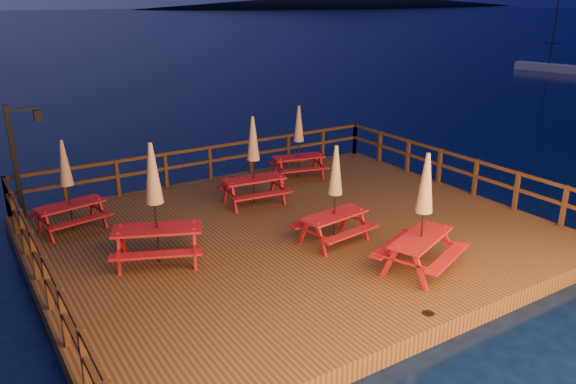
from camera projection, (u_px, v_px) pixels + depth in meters
name	position (u px, v px, depth m)	size (l,w,h in m)	color
ground	(293.00, 245.00, 14.16)	(500.00, 500.00, 0.00)	black
deck	(293.00, 237.00, 14.10)	(12.00, 10.00, 0.40)	#412614
deck_piles	(293.00, 255.00, 14.26)	(11.44, 9.44, 1.40)	#342110
railing	(258.00, 182.00, 15.19)	(11.80, 9.75, 1.10)	#342110
lamp_post	(20.00, 151.00, 14.33)	(0.85, 0.18, 3.00)	black
headland_right	(352.00, 0.00, 289.67)	(230.40, 86.40, 7.00)	black
sailboat	(553.00, 68.00, 45.97)	(2.33, 6.11, 8.96)	silver
picnic_table_0	(155.00, 202.00, 11.90)	(2.36, 2.19, 2.71)	maroon
picnic_table_1	(299.00, 141.00, 17.72)	(1.88, 1.66, 2.32)	maroon
picnic_table_2	(335.00, 193.00, 12.95)	(1.81, 1.56, 2.37)	maroon
picnic_table_3	(423.00, 211.00, 11.58)	(2.23, 2.05, 2.59)	maroon
picnic_table_4	(253.00, 159.00, 15.40)	(1.89, 1.61, 2.49)	maroon
picnic_table_5	(67.00, 185.00, 13.64)	(1.83, 1.60, 2.31)	maroon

